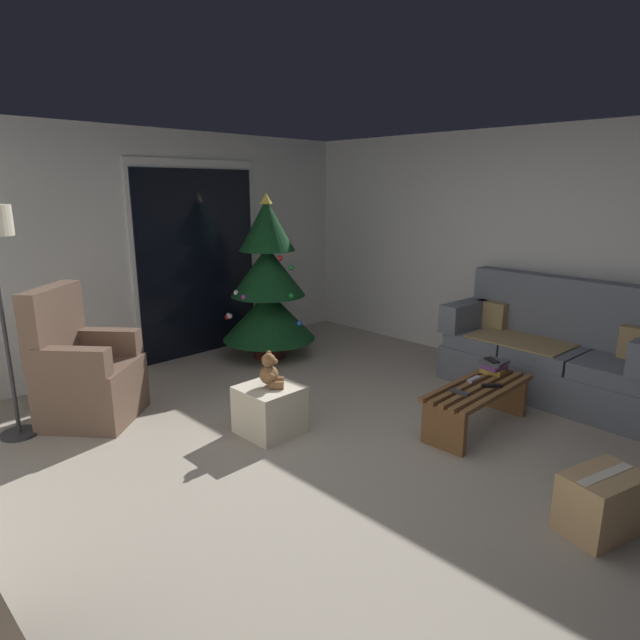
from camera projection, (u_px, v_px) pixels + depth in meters
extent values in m
plane|color=#9E9384|center=(349.00, 462.00, 3.77)|extent=(7.00, 7.00, 0.00)
cube|color=silver|center=(135.00, 251.00, 5.57)|extent=(5.72, 0.12, 2.50)
cube|color=silver|center=(538.00, 253.00, 5.42)|extent=(0.12, 6.00, 2.50)
cube|color=silver|center=(198.00, 259.00, 6.04)|extent=(1.60, 0.02, 2.20)
cube|color=black|center=(199.00, 264.00, 6.04)|extent=(1.50, 0.02, 2.10)
cube|color=slate|center=(545.00, 377.00, 4.96)|extent=(0.87, 1.94, 0.34)
cube|color=slate|center=(619.00, 370.00, 4.44)|extent=(0.71, 0.64, 0.14)
cube|color=slate|center=(547.00, 353.00, 4.89)|extent=(0.71, 0.64, 0.14)
cube|color=slate|center=(487.00, 339.00, 5.34)|extent=(0.71, 0.64, 0.14)
cube|color=slate|center=(567.00, 309.00, 5.00)|extent=(0.31, 1.91, 0.60)
cube|color=slate|center=(469.00, 314.00, 5.48)|extent=(0.77, 0.25, 0.28)
cube|color=#997F51|center=(521.00, 340.00, 5.04)|extent=(0.65, 0.93, 0.02)
cube|color=#997F51|center=(492.00, 315.00, 5.46)|extent=(0.14, 0.33, 0.28)
cube|color=brown|center=(499.00, 394.00, 4.10)|extent=(1.10, 0.05, 0.04)
cube|color=brown|center=(489.00, 391.00, 4.16)|extent=(1.10, 0.05, 0.04)
cube|color=brown|center=(479.00, 388.00, 4.22)|extent=(1.10, 0.05, 0.04)
cube|color=brown|center=(469.00, 385.00, 4.28)|extent=(1.10, 0.05, 0.04)
cube|color=brown|center=(459.00, 382.00, 4.34)|extent=(1.10, 0.05, 0.04)
cube|color=brown|center=(444.00, 428.00, 3.93)|extent=(0.05, 0.36, 0.33)
cube|color=brown|center=(505.00, 393.00, 4.60)|extent=(0.05, 0.36, 0.33)
cube|color=#333338|center=(460.00, 392.00, 4.05)|extent=(0.05, 0.16, 0.02)
cube|color=black|center=(492.00, 386.00, 4.18)|extent=(0.14, 0.14, 0.02)
cube|color=#ADADB2|center=(474.00, 379.00, 4.32)|extent=(0.16, 0.05, 0.02)
cube|color=#B79333|center=(494.00, 370.00, 4.52)|extent=(0.21, 0.20, 0.04)
cube|color=#6B3D7A|center=(494.00, 366.00, 4.49)|extent=(0.21, 0.18, 0.03)
cube|color=#4C4C51|center=(494.00, 362.00, 4.51)|extent=(0.20, 0.19, 0.03)
cube|color=black|center=(492.00, 360.00, 4.49)|extent=(0.13, 0.16, 0.01)
cylinder|color=#4C1E19|center=(270.00, 352.00, 6.10)|extent=(0.36, 0.36, 0.10)
cylinder|color=brown|center=(269.00, 343.00, 6.08)|extent=(0.08, 0.08, 0.12)
cone|color=#0F3819|center=(269.00, 315.00, 5.99)|extent=(1.05, 1.05, 0.55)
cone|color=#0F3819|center=(268.00, 271.00, 5.87)|extent=(0.83, 0.83, 0.55)
cone|color=#0F3819|center=(267.00, 225.00, 5.75)|extent=(0.62, 0.62, 0.55)
sphere|color=gold|center=(272.00, 259.00, 6.13)|extent=(0.06, 0.06, 0.06)
sphere|color=red|center=(227.00, 317.00, 5.97)|extent=(0.06, 0.06, 0.06)
sphere|color=white|center=(230.00, 316.00, 5.79)|extent=(0.06, 0.06, 0.06)
sphere|color=red|center=(280.00, 258.00, 5.62)|extent=(0.06, 0.06, 0.06)
sphere|color=#1E8C33|center=(291.00, 296.00, 5.66)|extent=(0.06, 0.06, 0.06)
sphere|color=white|center=(236.00, 293.00, 5.75)|extent=(0.06, 0.06, 0.06)
sphere|color=#1E8C33|center=(291.00, 268.00, 5.74)|extent=(0.06, 0.06, 0.06)
sphere|color=white|center=(248.00, 243.00, 5.86)|extent=(0.06, 0.06, 0.06)
sphere|color=#B233A5|center=(263.00, 237.00, 5.98)|extent=(0.06, 0.06, 0.06)
sphere|color=white|center=(247.00, 241.00, 5.76)|extent=(0.06, 0.06, 0.06)
sphere|color=white|center=(228.00, 315.00, 6.03)|extent=(0.06, 0.06, 0.06)
sphere|color=blue|center=(300.00, 323.00, 5.71)|extent=(0.06, 0.06, 0.06)
sphere|color=gold|center=(263.00, 234.00, 5.96)|extent=(0.06, 0.06, 0.06)
sphere|color=#B233A5|center=(244.00, 297.00, 5.63)|extent=(0.06, 0.06, 0.06)
cone|color=#EAD14C|center=(266.00, 198.00, 5.68)|extent=(0.14, 0.14, 0.12)
cube|color=brown|center=(94.00, 402.00, 4.44)|extent=(0.96, 0.96, 0.31)
cube|color=brown|center=(91.00, 374.00, 4.38)|extent=(0.96, 0.96, 0.18)
cube|color=brown|center=(54.00, 326.00, 4.30)|extent=(0.62, 0.56, 0.64)
cube|color=brown|center=(107.00, 341.00, 4.60)|extent=(0.48, 0.53, 0.22)
cube|color=brown|center=(72.00, 362.00, 4.06)|extent=(0.48, 0.53, 0.22)
cylinder|color=#2D2D30|center=(20.00, 433.00, 4.18)|extent=(0.28, 0.28, 0.02)
cylinder|color=#2D2D30|center=(6.00, 338.00, 3.99)|extent=(0.03, 0.03, 1.55)
cube|color=beige|center=(270.00, 409.00, 4.19)|extent=(0.44, 0.44, 0.38)
cylinder|color=brown|center=(277.00, 381.00, 4.19)|extent=(0.12, 0.12, 0.06)
cylinder|color=brown|center=(277.00, 385.00, 4.09)|extent=(0.12, 0.12, 0.06)
sphere|color=brown|center=(269.00, 375.00, 4.12)|extent=(0.15, 0.15, 0.15)
sphere|color=brown|center=(269.00, 360.00, 4.09)|extent=(0.11, 0.11, 0.11)
sphere|color=#A37A51|center=(275.00, 361.00, 4.09)|extent=(0.04, 0.04, 0.04)
sphere|color=brown|center=(269.00, 353.00, 4.12)|extent=(0.04, 0.04, 0.04)
sphere|color=brown|center=(268.00, 356.00, 4.04)|extent=(0.04, 0.04, 0.04)
sphere|color=brown|center=(272.00, 370.00, 4.19)|extent=(0.06, 0.06, 0.06)
sphere|color=brown|center=(271.00, 377.00, 4.05)|extent=(0.06, 0.06, 0.06)
cube|color=tan|center=(602.00, 502.00, 2.99)|extent=(0.53, 0.41, 0.35)
cube|color=beige|center=(606.00, 474.00, 2.94)|extent=(0.42, 0.17, 0.00)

